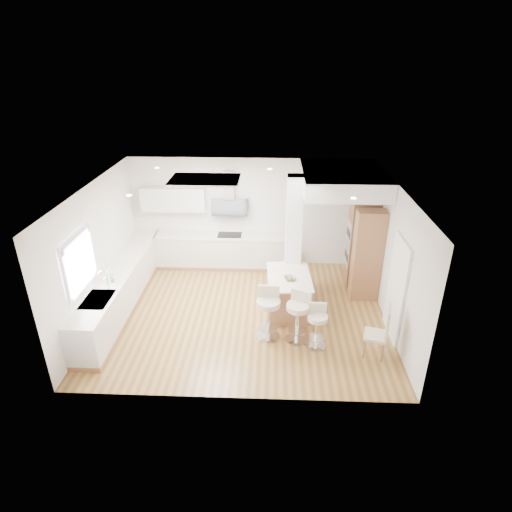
{
  "coord_description": "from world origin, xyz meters",
  "views": [
    {
      "loc": [
        0.58,
        -7.78,
        5.13
      ],
      "look_at": [
        0.24,
        0.4,
        1.19
      ],
      "focal_mm": 30.0,
      "sensor_mm": 36.0,
      "label": 1
    }
  ],
  "objects_px": {
    "bar_stool_c": "(317,324)",
    "dining_chair": "(382,330)",
    "bar_stool_b": "(298,314)",
    "peninsula": "(288,293)",
    "bar_stool_a": "(268,311)"
  },
  "relations": [
    {
      "from": "bar_stool_c",
      "to": "dining_chair",
      "type": "bearing_deg",
      "value": -11.76
    },
    {
      "from": "peninsula",
      "to": "bar_stool_c",
      "type": "distance_m",
      "value": 1.35
    },
    {
      "from": "peninsula",
      "to": "bar_stool_a",
      "type": "bearing_deg",
      "value": -115.78
    },
    {
      "from": "bar_stool_c",
      "to": "peninsula",
      "type": "bearing_deg",
      "value": 111.89
    },
    {
      "from": "peninsula",
      "to": "bar_stool_c",
      "type": "xyz_separation_m",
      "value": [
        0.5,
        -1.25,
        0.08
      ]
    },
    {
      "from": "bar_stool_b",
      "to": "peninsula",
      "type": "bearing_deg",
      "value": 120.95
    },
    {
      "from": "dining_chair",
      "to": "bar_stool_b",
      "type": "bearing_deg",
      "value": 179.87
    },
    {
      "from": "bar_stool_a",
      "to": "bar_stool_b",
      "type": "bearing_deg",
      "value": -6.21
    },
    {
      "from": "bar_stool_b",
      "to": "dining_chair",
      "type": "xyz_separation_m",
      "value": [
        1.49,
        -0.42,
        -0.02
      ]
    },
    {
      "from": "bar_stool_c",
      "to": "dining_chair",
      "type": "relative_size",
      "value": 0.84
    },
    {
      "from": "peninsula",
      "to": "bar_stool_a",
      "type": "height_order",
      "value": "bar_stool_a"
    },
    {
      "from": "bar_stool_b",
      "to": "bar_stool_c",
      "type": "relative_size",
      "value": 1.16
    },
    {
      "from": "bar_stool_a",
      "to": "bar_stool_c",
      "type": "xyz_separation_m",
      "value": [
        0.92,
        -0.25,
        -0.11
      ]
    },
    {
      "from": "dining_chair",
      "to": "bar_stool_c",
      "type": "bearing_deg",
      "value": -176.26
    },
    {
      "from": "peninsula",
      "to": "dining_chair",
      "type": "height_order",
      "value": "dining_chair"
    }
  ]
}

